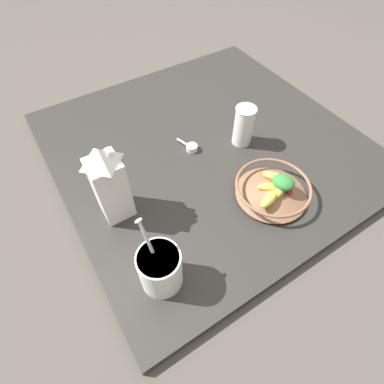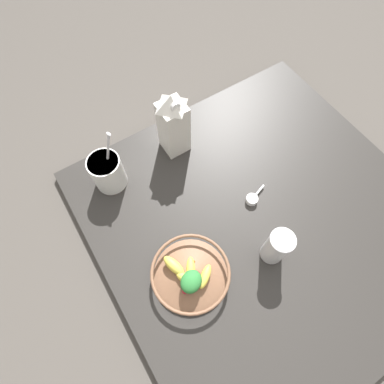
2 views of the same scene
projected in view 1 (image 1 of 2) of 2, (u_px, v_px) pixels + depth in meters
The scene contains 7 objects.
ground_plane at pixel (207, 149), 1.13m from camera, with size 6.00×6.00×0.00m, color #4C4742.
countertop at pixel (207, 146), 1.12m from camera, with size 1.06×1.06×0.03m.
fruit_bowl at pixel (273, 189), 0.93m from camera, with size 0.24×0.24×0.08m.
milk_carton at pixel (109, 183), 0.82m from camera, with size 0.09×0.09×0.26m.
yogurt_tub at pixel (160, 268), 0.73m from camera, with size 0.11×0.11×0.23m.
drinking_cup at pixel (244, 125), 1.05m from camera, with size 0.07×0.07×0.15m.
measuring_scoop at pixel (191, 147), 1.08m from camera, with size 0.09×0.04×0.02m.
Camera 1 is at (-0.66, 0.49, 0.79)m, focal length 28.00 mm.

